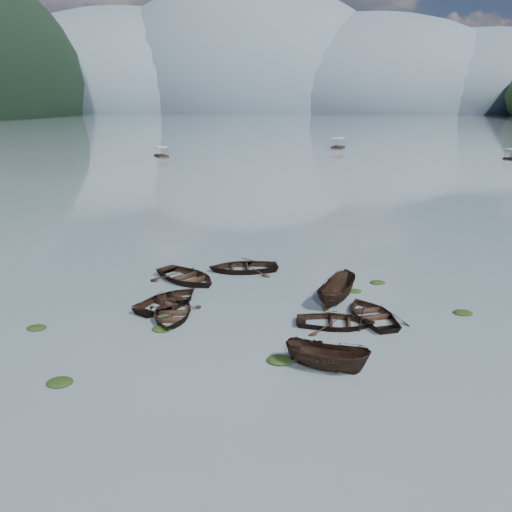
{
  "coord_description": "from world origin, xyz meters",
  "views": [
    {
      "loc": [
        1.48,
        -17.93,
        11.03
      ],
      "look_at": [
        0.0,
        12.0,
        2.0
      ],
      "focal_mm": 35.0,
      "sensor_mm": 36.0,
      "label": 1
    }
  ],
  "objects_px": {
    "rowboat_3": "(372,318)",
    "pontoon_centre": "(338,148)",
    "rowboat_0": "(172,317)",
    "pontoon_left": "(162,156)"
  },
  "relations": [
    {
      "from": "pontoon_left",
      "to": "rowboat_0",
      "type": "bearing_deg",
      "value": -102.95
    },
    {
      "from": "rowboat_0",
      "to": "pontoon_left",
      "type": "xyz_separation_m",
      "value": [
        -21.45,
        89.54,
        0.0
      ]
    },
    {
      "from": "rowboat_0",
      "to": "rowboat_3",
      "type": "height_order",
      "value": "rowboat_0"
    },
    {
      "from": "pontoon_left",
      "to": "pontoon_centre",
      "type": "bearing_deg",
      "value": 5.36
    },
    {
      "from": "pontoon_centre",
      "to": "rowboat_3",
      "type": "bearing_deg",
      "value": -78.91
    },
    {
      "from": "pontoon_left",
      "to": "pontoon_centre",
      "type": "xyz_separation_m",
      "value": [
        42.9,
        26.58,
        0.0
      ]
    },
    {
      "from": "rowboat_3",
      "to": "pontoon_left",
      "type": "height_order",
      "value": "pontoon_left"
    },
    {
      "from": "rowboat_3",
      "to": "pontoon_centre",
      "type": "distance_m",
      "value": 116.17
    },
    {
      "from": "rowboat_0",
      "to": "rowboat_3",
      "type": "bearing_deg",
      "value": -1.46
    },
    {
      "from": "rowboat_0",
      "to": "pontoon_centre",
      "type": "height_order",
      "value": "pontoon_centre"
    }
  ]
}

